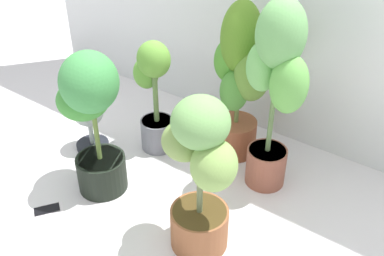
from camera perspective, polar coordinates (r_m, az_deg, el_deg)
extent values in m
plane|color=silver|center=(2.19, -3.18, -9.64)|extent=(8.00, 8.00, 0.00)
cylinder|color=#94533F|center=(2.28, 9.29, -4.71)|extent=(0.20, 0.20, 0.20)
cylinder|color=#422E1C|center=(2.23, 9.50, -2.90)|extent=(0.18, 0.18, 0.02)
cylinder|color=#5D7A48|center=(2.04, 10.39, 4.89)|extent=(0.02, 0.02, 0.68)
ellipsoid|color=#6EB063|center=(1.93, 11.18, 11.57)|extent=(0.29, 0.29, 0.31)
ellipsoid|color=#75BF66|center=(2.05, 9.00, 7.71)|extent=(0.19, 0.19, 0.24)
ellipsoid|color=#69B550|center=(1.97, 12.14, 5.37)|extent=(0.22, 0.22, 0.27)
cylinder|color=slate|center=(2.50, -4.37, -0.70)|extent=(0.18, 0.18, 0.17)
cylinder|color=#462E17|center=(2.46, -4.45, 0.83)|extent=(0.17, 0.17, 0.02)
cylinder|color=#5F7E43|center=(2.35, -4.68, 5.18)|extent=(0.03, 0.03, 0.41)
ellipsoid|color=#659E3A|center=(2.28, -4.86, 8.63)|extent=(0.21, 0.20, 0.19)
ellipsoid|color=#619F3A|center=(2.38, -5.84, 6.89)|extent=(0.17, 0.16, 0.17)
cylinder|color=black|center=(2.27, -11.28, -5.52)|extent=(0.24, 0.24, 0.18)
cylinder|color=#3F3121|center=(2.22, -11.51, -3.88)|extent=(0.22, 0.22, 0.02)
cylinder|color=olive|center=(2.08, -12.25, 1.36)|extent=(0.02, 0.02, 0.47)
ellipsoid|color=#419049|center=(1.99, -12.86, 5.65)|extent=(0.32, 0.32, 0.28)
ellipsoid|color=#408F38|center=(2.12, -13.56, 3.56)|extent=(0.31, 0.32, 0.19)
cylinder|color=brown|center=(1.96, 0.93, -12.35)|extent=(0.25, 0.25, 0.18)
cylinder|color=#483719|center=(1.90, 0.95, -10.59)|extent=(0.23, 0.23, 0.02)
cylinder|color=#65734A|center=(1.73, 1.03, -4.52)|extent=(0.02, 0.02, 0.50)
ellipsoid|color=#70A65A|center=(1.62, 1.10, 0.73)|extent=(0.31, 0.31, 0.20)
ellipsoid|color=#7C9B4F|center=(1.75, -0.85, -1.58)|extent=(0.21, 0.21, 0.16)
ellipsoid|color=#87AD56|center=(1.66, 2.80, -4.74)|extent=(0.21, 0.22, 0.20)
cylinder|color=brown|center=(2.47, 5.45, -1.05)|extent=(0.23, 0.23, 0.19)
cylinder|color=#453025|center=(2.42, 5.57, 0.68)|extent=(0.21, 0.21, 0.02)
cylinder|color=olive|center=(2.28, 5.94, 6.49)|extent=(0.02, 0.02, 0.54)
ellipsoid|color=#558325|center=(2.19, 6.26, 11.22)|extent=(0.28, 0.28, 0.37)
ellipsoid|color=#4C912F|center=(2.30, 4.95, 8.58)|extent=(0.18, 0.21, 0.24)
ellipsoid|color=olive|center=(2.21, 7.61, 6.67)|extent=(0.23, 0.24, 0.28)
ellipsoid|color=#4A8936|center=(2.26, 5.34, 4.70)|extent=(0.15, 0.15, 0.22)
cube|color=white|center=(2.26, -17.82, -9.80)|extent=(0.14, 0.16, 0.01)
cube|color=black|center=(2.25, -17.84, -9.72)|extent=(0.11, 0.13, 0.00)
cylinder|color=black|center=(2.60, -12.41, -2.07)|extent=(0.18, 0.18, 0.03)
cylinder|color=#99A49F|center=(2.55, -12.61, -0.70)|extent=(0.02, 0.02, 0.13)
sphere|color=#99A49F|center=(2.47, -13.03, 2.13)|extent=(0.19, 0.19, 0.17)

